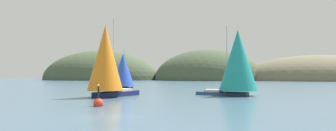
{
  "coord_description": "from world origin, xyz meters",
  "views": [
    {
      "loc": [
        8.76,
        -23.3,
        3.57
      ],
      "look_at": [
        0.0,
        31.37,
        5.05
      ],
      "focal_mm": 31.65,
      "sensor_mm": 36.0,
      "label": 1
    }
  ],
  "objects": [
    {
      "name": "sailboat_blue_spinnaker",
      "position": [
        -10.26,
        36.16,
        4.1
      ],
      "size": [
        4.96,
        7.72,
        8.73
      ],
      "color": "black",
      "rests_on": "ground_plane"
    },
    {
      "name": "channel_buoy",
      "position": [
        -3.83,
        7.36,
        0.37
      ],
      "size": [
        1.1,
        1.1,
        2.64
      ],
      "color": "red",
      "rests_on": "ground_plane"
    },
    {
      "name": "sailboat_orange_sail",
      "position": [
        -7.42,
        18.97,
        5.62
      ],
      "size": [
        7.14,
        10.21,
        12.09
      ],
      "color": "#191E4C",
      "rests_on": "ground_plane"
    },
    {
      "name": "headland_center",
      "position": [
        5.0,
        135.0,
        0.0
      ],
      "size": [
        57.66,
        44.0,
        32.35
      ],
      "primitive_type": "ellipsoid",
      "color": "#425138",
      "rests_on": "ground_plane"
    },
    {
      "name": "headland_right",
      "position": [
        60.0,
        135.0,
        0.0
      ],
      "size": [
        82.0,
        44.0,
        25.66
      ],
      "primitive_type": "ellipsoid",
      "color": "#6B664C",
      "rests_on": "ground_plane"
    },
    {
      "name": "ground_plane",
      "position": [
        0.0,
        0.0,
        0.0
      ],
      "size": [
        360.0,
        360.0,
        0.0
      ],
      "primitive_type": "plane",
      "color": "#426075"
    },
    {
      "name": "sailboat_teal_sail",
      "position": [
        12.25,
        25.21,
        5.54
      ],
      "size": [
        10.66,
        7.69,
        11.34
      ],
      "color": "navy",
      "rests_on": "ground_plane"
    },
    {
      "name": "headland_left",
      "position": [
        -55.0,
        135.0,
        0.0
      ],
      "size": [
        66.34,
        44.0,
        32.61
      ],
      "primitive_type": "ellipsoid",
      "color": "#425138",
      "rests_on": "ground_plane"
    }
  ]
}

